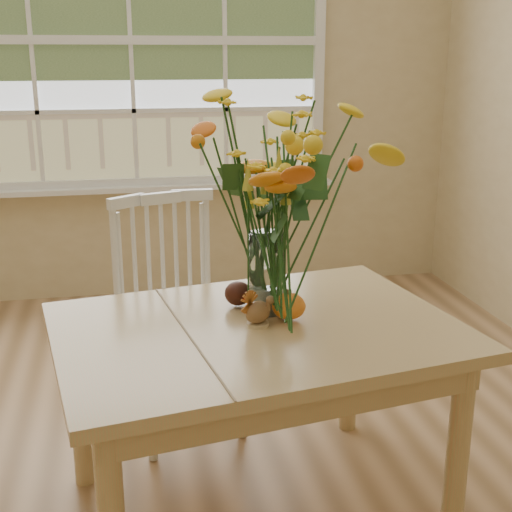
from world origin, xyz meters
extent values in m
cube|color=tan|center=(0.00, 2.25, 1.35)|extent=(4.00, 0.02, 2.70)
cube|color=silver|center=(0.00, 2.23, 1.55)|extent=(2.20, 0.00, 1.60)
cube|color=white|center=(0.00, 2.18, 0.69)|extent=(2.42, 0.12, 0.03)
cube|color=tan|center=(0.29, -0.03, 0.64)|extent=(1.36, 1.07, 0.04)
cube|color=tan|center=(0.29, -0.03, 0.57)|extent=(1.22, 0.93, 0.10)
cylinder|color=tan|center=(-0.29, 0.24, 0.31)|extent=(0.07, 0.07, 0.62)
cylinder|color=tan|center=(0.86, -0.29, 0.31)|extent=(0.07, 0.07, 0.62)
cylinder|color=tan|center=(0.75, 0.40, 0.31)|extent=(0.07, 0.07, 0.62)
cube|color=white|center=(0.09, 0.54, 0.44)|extent=(0.53, 0.52, 0.05)
cube|color=white|center=(0.05, 0.70, 0.68)|extent=(0.42, 0.16, 0.49)
cylinder|color=white|center=(-0.02, 0.34, 0.21)|extent=(0.04, 0.04, 0.42)
cylinder|color=white|center=(-0.11, 0.64, 0.21)|extent=(0.04, 0.04, 0.42)
cylinder|color=white|center=(0.30, 0.44, 0.21)|extent=(0.04, 0.04, 0.42)
cylinder|color=white|center=(0.21, 0.74, 0.21)|extent=(0.04, 0.04, 0.42)
cylinder|color=white|center=(0.34, 0.09, 0.79)|extent=(0.12, 0.12, 0.27)
ellipsoid|color=orange|center=(0.39, 0.00, 0.70)|extent=(0.11, 0.11, 0.08)
cylinder|color=#CCB78C|center=(0.29, -0.03, 0.67)|extent=(0.07, 0.07, 0.01)
ellipsoid|color=brown|center=(0.29, -0.03, 0.71)|extent=(0.11, 0.10, 0.07)
ellipsoid|color=#38160F|center=(0.26, 0.15, 0.70)|extent=(0.09, 0.09, 0.08)
camera|label=1|loc=(-0.11, -1.97, 1.48)|focal=48.00mm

